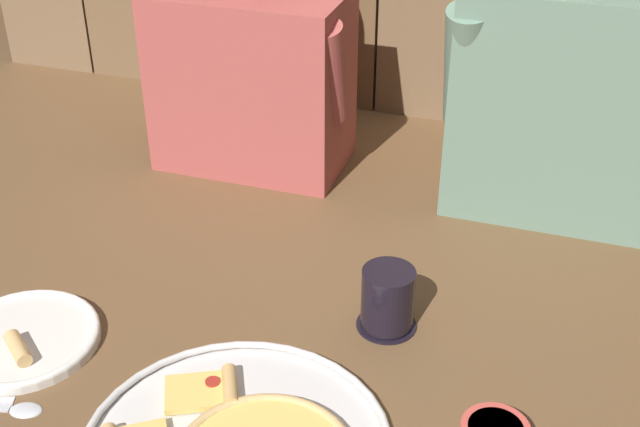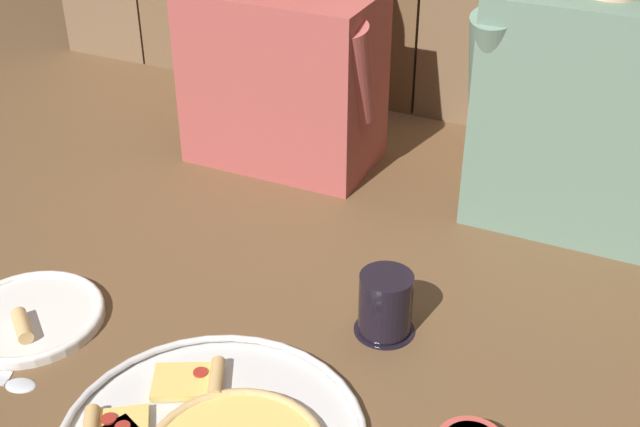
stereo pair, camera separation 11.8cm
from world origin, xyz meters
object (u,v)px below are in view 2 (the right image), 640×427
at_px(drinking_glass, 385,304).
at_px(diner_right, 597,71).
at_px(dinner_plate, 30,317).
at_px(diner_left, 282,34).

relative_size(drinking_glass, diner_right, 0.16).
bearing_deg(dinner_plate, drinking_glass, 22.81).
xyz_separation_m(dinner_plate, diner_right, (0.68, 0.64, 0.28)).
xyz_separation_m(drinking_glass, diner_left, (-0.39, 0.43, 0.21)).
relative_size(dinner_plate, drinking_glass, 2.22).
distance_m(diner_left, diner_right, 0.58).
bearing_deg(diner_right, drinking_glass, -113.80).
xyz_separation_m(dinner_plate, drinking_glass, (0.49, 0.21, 0.04)).
height_order(dinner_plate, drinking_glass, drinking_glass).
bearing_deg(diner_right, dinner_plate, -136.89).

